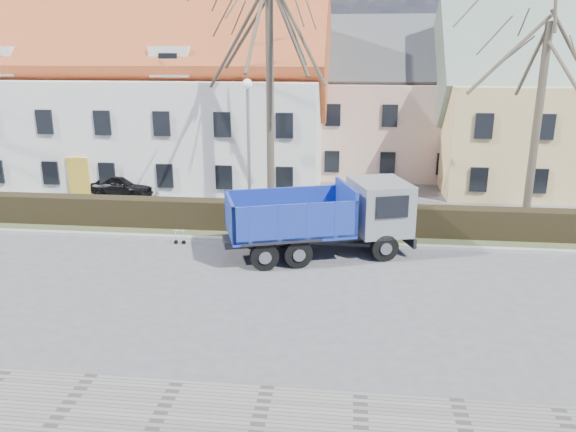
# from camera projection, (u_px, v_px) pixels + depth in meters

# --- Properties ---
(ground) EXTENTS (120.00, 120.00, 0.00)m
(ground) POSITION_uv_depth(u_px,v_px,m) (294.00, 288.00, 19.28)
(ground) COLOR #515154
(curb_far) EXTENTS (80.00, 0.30, 0.12)m
(curb_far) POSITION_uv_depth(u_px,v_px,m) (305.00, 242.00, 23.64)
(curb_far) COLOR #969696
(curb_far) RESTS_ON ground
(grass_strip) EXTENTS (80.00, 3.00, 0.10)m
(grass_strip) POSITION_uv_depth(u_px,v_px,m) (308.00, 230.00, 25.16)
(grass_strip) COLOR #3C4627
(grass_strip) RESTS_ON ground
(hedge) EXTENTS (60.00, 0.90, 1.30)m
(hedge) POSITION_uv_depth(u_px,v_px,m) (308.00, 219.00, 24.80)
(hedge) COLOR black
(hedge) RESTS_ON ground
(building_white) EXTENTS (26.80, 10.80, 9.50)m
(building_white) POSITION_uv_depth(u_px,v_px,m) (111.00, 101.00, 34.55)
(building_white) COLOR silver
(building_white) RESTS_ON ground
(building_pink) EXTENTS (10.80, 8.80, 8.00)m
(building_pink) POSITION_uv_depth(u_px,v_px,m) (386.00, 110.00, 36.73)
(building_pink) COLOR #D7AC98
(building_pink) RESTS_ON ground
(tree_1) EXTENTS (9.20, 9.20, 12.65)m
(tree_1) POSITION_uv_depth(u_px,v_px,m) (270.00, 84.00, 25.77)
(tree_1) COLOR #483F32
(tree_1) RESTS_ON ground
(tree_2) EXTENTS (8.00, 8.00, 11.00)m
(tree_2) POSITION_uv_depth(u_px,v_px,m) (539.00, 105.00, 24.70)
(tree_2) COLOR #483F32
(tree_2) RESTS_ON ground
(dump_truck) EXTENTS (7.96, 4.98, 2.99)m
(dump_truck) POSITION_uv_depth(u_px,v_px,m) (313.00, 219.00, 21.89)
(dump_truck) COLOR navy
(dump_truck) RESTS_ON ground
(streetlight) EXTENTS (0.52, 0.52, 6.71)m
(streetlight) POSITION_uv_depth(u_px,v_px,m) (249.00, 153.00, 25.28)
(streetlight) COLOR #909599
(streetlight) RESTS_ON ground
(cart_frame) EXTENTS (0.79, 0.47, 0.71)m
(cart_frame) POSITION_uv_depth(u_px,v_px,m) (174.00, 236.00, 23.47)
(cart_frame) COLOR silver
(cart_frame) RESTS_ON ground
(parked_car_a) EXTENTS (4.01, 2.26, 1.29)m
(parked_car_a) POSITION_uv_depth(u_px,v_px,m) (122.00, 185.00, 31.00)
(parked_car_a) COLOR black
(parked_car_a) RESTS_ON ground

